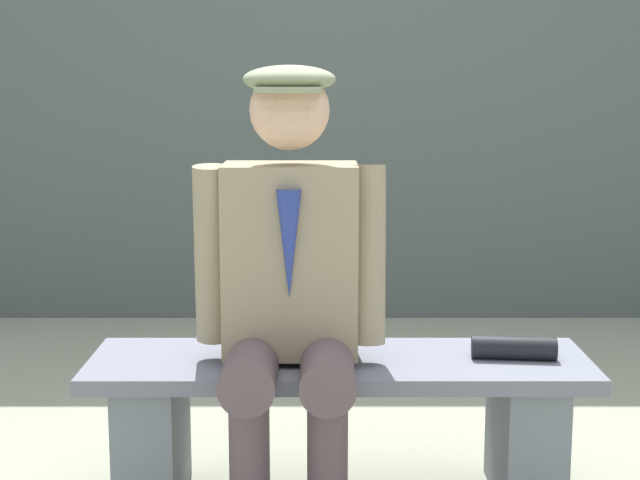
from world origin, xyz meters
name	(u,v)px	position (x,y,z in m)	size (l,w,h in m)	color
bench	(339,410)	(0.00, 0.00, 0.27)	(1.46, 0.44, 0.43)	slate
seated_man	(290,276)	(0.14, 0.06, 0.69)	(0.55, 0.56, 1.28)	gray
rolled_magazine	(514,348)	(-0.51, 0.01, 0.47)	(0.07, 0.07, 0.24)	black
stadium_wall	(331,92)	(0.00, -2.31, 1.17)	(12.00, 0.24, 2.35)	#49534F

